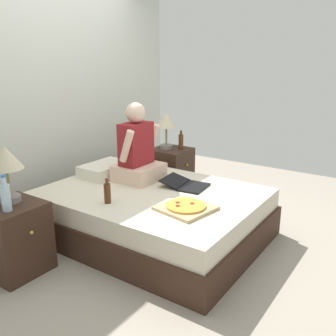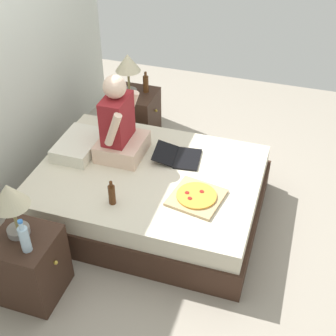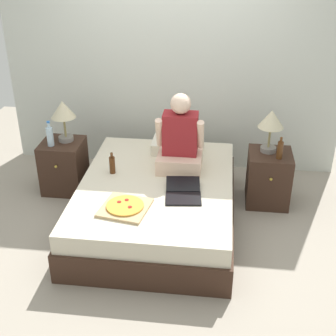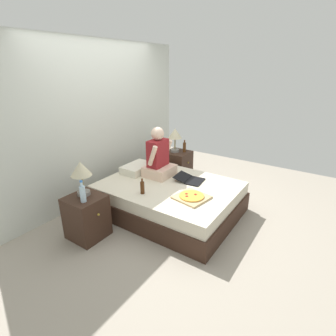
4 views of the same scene
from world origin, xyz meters
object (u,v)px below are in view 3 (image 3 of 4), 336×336
(nightstand_right, at_px, (268,178))
(beer_bottle, at_px, (280,150))
(person_seated, at_px, (180,142))
(bed, at_px, (157,203))
(laptop, at_px, (183,194))
(beer_bottle_on_bed, at_px, (112,165))
(lamp_on_right_nightstand, at_px, (271,122))
(nightstand_left, at_px, (64,166))
(water_bottle, at_px, (50,136))
(pizza_box, at_px, (125,207))
(lamp_on_left_nightstand, at_px, (63,112))

(nightstand_right, relative_size, beer_bottle, 2.49)
(person_seated, bearing_deg, bed, -120.38)
(laptop, relative_size, beer_bottle_on_bed, 2.03)
(bed, xyz_separation_m, laptop, (0.28, -0.21, 0.26))
(laptop, bearing_deg, lamp_on_right_nightstand, 44.94)
(nightstand_left, height_order, beer_bottle, beer_bottle)
(bed, height_order, nightstand_right, nightstand_right)
(bed, xyz_separation_m, nightstand_right, (1.11, 0.54, 0.06))
(water_bottle, xyz_separation_m, beer_bottle, (2.37, -0.01, -0.02))
(laptop, distance_m, beer_bottle_on_bed, 0.82)
(person_seated, relative_size, beer_bottle_on_bed, 3.55)
(beer_bottle, xyz_separation_m, laptop, (-0.90, -0.65, -0.18))
(nightstand_left, height_order, person_seated, person_seated)
(lamp_on_right_nightstand, height_order, laptop, lamp_on_right_nightstand)
(pizza_box, bearing_deg, lamp_on_left_nightstand, 128.69)
(nightstand_right, distance_m, beer_bottle_on_bed, 1.64)
(nightstand_left, bearing_deg, beer_bottle, -2.50)
(nightstand_right, bearing_deg, laptop, -137.96)
(laptop, bearing_deg, nightstand_right, 42.04)
(bed, xyz_separation_m, person_seated, (0.19, 0.33, 0.52))
(nightstand_right, xyz_separation_m, laptop, (-0.83, -0.75, 0.20))
(lamp_on_right_nightstand, height_order, beer_bottle_on_bed, lamp_on_right_nightstand)
(nightstand_left, distance_m, nightstand_right, 2.22)
(beer_bottle, xyz_separation_m, person_seated, (-0.99, -0.11, 0.08))
(person_seated, bearing_deg, lamp_on_left_nightstand, 168.29)
(lamp_on_left_nightstand, distance_m, lamp_on_right_nightstand, 2.15)
(lamp_on_left_nightstand, relative_size, beer_bottle_on_bed, 2.05)
(nightstand_right, bearing_deg, beer_bottle, -54.99)
(water_bottle, relative_size, laptop, 0.62)
(nightstand_left, xyz_separation_m, nightstand_right, (2.22, 0.00, 0.00))
(laptop, bearing_deg, lamp_on_left_nightstand, 149.32)
(person_seated, bearing_deg, beer_bottle, 6.44)
(bed, height_order, beer_bottle_on_bed, beer_bottle_on_bed)
(nightstand_left, xyz_separation_m, person_seated, (1.30, -0.21, 0.46))
(water_bottle, xyz_separation_m, lamp_on_right_nightstand, (2.27, 0.14, 0.22))
(lamp_on_left_nightstand, height_order, lamp_on_right_nightstand, same)
(water_bottle, distance_m, laptop, 1.62)
(lamp_on_left_nightstand, xyz_separation_m, nightstand_right, (2.18, -0.05, -0.61))
(nightstand_left, distance_m, pizza_box, 1.39)
(pizza_box, bearing_deg, bed, 67.56)
(lamp_on_left_nightstand, relative_size, lamp_on_right_nightstand, 1.00)
(person_seated, xyz_separation_m, laptop, (0.09, -0.54, -0.27))
(lamp_on_left_nightstand, distance_m, nightstand_right, 2.27)
(water_bottle, bearing_deg, laptop, -24.21)
(bed, distance_m, pizza_box, 0.59)
(lamp_on_left_nightstand, distance_m, water_bottle, 0.28)
(nightstand_left, relative_size, lamp_on_left_nightstand, 1.27)
(bed, relative_size, nightstand_right, 3.46)
(nightstand_right, relative_size, beer_bottle_on_bed, 2.60)
(nightstand_right, distance_m, laptop, 1.14)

